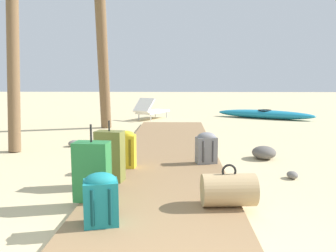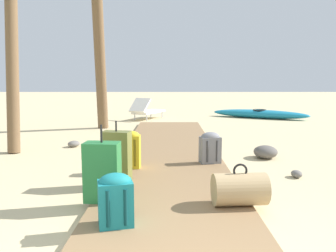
{
  "view_description": "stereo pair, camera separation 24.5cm",
  "coord_description": "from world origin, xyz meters",
  "px_view_note": "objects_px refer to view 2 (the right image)",
  "views": [
    {
      "loc": [
        0.21,
        -1.53,
        1.49
      ],
      "look_at": [
        -0.0,
        5.17,
        0.55
      ],
      "focal_mm": 37.34,
      "sensor_mm": 36.0,
      "label": 1
    },
    {
      "loc": [
        -0.03,
        -1.54,
        1.49
      ],
      "look_at": [
        -0.0,
        5.17,
        0.55
      ],
      "focal_mm": 37.34,
      "sensor_mm": 36.0,
      "label": 2
    }
  ],
  "objects_px": {
    "backpack_grey": "(208,147)",
    "palm_tree_far_left": "(98,1)",
    "suitcase_olive": "(115,156)",
    "lounge_chair": "(145,110)",
    "backpack_yellow": "(130,149)",
    "kayak": "(258,114)",
    "backpack_teal": "(114,198)",
    "duffel_bag_tan": "(238,189)",
    "suitcase_green": "(101,172)"
  },
  "relations": [
    {
      "from": "backpack_yellow",
      "to": "kayak",
      "type": "relative_size",
      "value": 0.17
    },
    {
      "from": "backpack_grey",
      "to": "palm_tree_far_left",
      "type": "bearing_deg",
      "value": 120.85
    },
    {
      "from": "backpack_yellow",
      "to": "suitcase_green",
      "type": "relative_size",
      "value": 0.66
    },
    {
      "from": "suitcase_green",
      "to": "palm_tree_far_left",
      "type": "distance_m",
      "value": 6.93
    },
    {
      "from": "duffel_bag_tan",
      "to": "palm_tree_far_left",
      "type": "xyz_separation_m",
      "value": [
        -2.65,
        6.21,
        3.29
      ]
    },
    {
      "from": "backpack_teal",
      "to": "backpack_yellow",
      "type": "height_order",
      "value": "backpack_yellow"
    },
    {
      "from": "kayak",
      "to": "palm_tree_far_left",
      "type": "bearing_deg",
      "value": -152.13
    },
    {
      "from": "suitcase_green",
      "to": "palm_tree_far_left",
      "type": "relative_size",
      "value": 0.19
    },
    {
      "from": "backpack_teal",
      "to": "kayak",
      "type": "bearing_deg",
      "value": 67.94
    },
    {
      "from": "backpack_teal",
      "to": "duffel_bag_tan",
      "type": "bearing_deg",
      "value": 22.37
    },
    {
      "from": "backpack_teal",
      "to": "suitcase_green",
      "type": "distance_m",
      "value": 0.71
    },
    {
      "from": "suitcase_olive",
      "to": "suitcase_green",
      "type": "bearing_deg",
      "value": -93.79
    },
    {
      "from": "suitcase_olive",
      "to": "kayak",
      "type": "distance_m",
      "value": 9.03
    },
    {
      "from": "duffel_bag_tan",
      "to": "suitcase_olive",
      "type": "xyz_separation_m",
      "value": [
        -1.49,
        0.9,
        0.16
      ]
    },
    {
      "from": "suitcase_green",
      "to": "lounge_chair",
      "type": "height_order",
      "value": "suitcase_green"
    },
    {
      "from": "suitcase_olive",
      "to": "backpack_teal",
      "type": "bearing_deg",
      "value": -82.25
    },
    {
      "from": "suitcase_olive",
      "to": "palm_tree_far_left",
      "type": "xyz_separation_m",
      "value": [
        -1.16,
        5.31,
        3.13
      ]
    },
    {
      "from": "backpack_yellow",
      "to": "kayak",
      "type": "height_order",
      "value": "backpack_yellow"
    },
    {
      "from": "backpack_teal",
      "to": "kayak",
      "type": "xyz_separation_m",
      "value": [
        3.85,
        9.5,
        -0.19
      ]
    },
    {
      "from": "suitcase_olive",
      "to": "suitcase_green",
      "type": "xyz_separation_m",
      "value": [
        -0.05,
        -0.77,
        -0.0
      ]
    },
    {
      "from": "backpack_grey",
      "to": "palm_tree_far_left",
      "type": "relative_size",
      "value": 0.11
    },
    {
      "from": "backpack_teal",
      "to": "backpack_yellow",
      "type": "distance_m",
      "value": 2.15
    },
    {
      "from": "duffel_bag_tan",
      "to": "backpack_grey",
      "type": "relative_size",
      "value": 1.19
    },
    {
      "from": "suitcase_olive",
      "to": "kayak",
      "type": "height_order",
      "value": "suitcase_olive"
    },
    {
      "from": "backpack_grey",
      "to": "lounge_chair",
      "type": "relative_size",
      "value": 0.31
    },
    {
      "from": "backpack_teal",
      "to": "lounge_chair",
      "type": "distance_m",
      "value": 9.12
    },
    {
      "from": "backpack_grey",
      "to": "kayak",
      "type": "xyz_separation_m",
      "value": [
        2.65,
        7.03,
        -0.19
      ]
    },
    {
      "from": "backpack_yellow",
      "to": "kayak",
      "type": "bearing_deg",
      "value": 61.92
    },
    {
      "from": "kayak",
      "to": "duffel_bag_tan",
      "type": "bearing_deg",
      "value": -105.9
    },
    {
      "from": "suitcase_olive",
      "to": "palm_tree_far_left",
      "type": "bearing_deg",
      "value": 102.35
    },
    {
      "from": "backpack_grey",
      "to": "suitcase_olive",
      "type": "height_order",
      "value": "suitcase_olive"
    },
    {
      "from": "palm_tree_far_left",
      "to": "backpack_yellow",
      "type": "bearing_deg",
      "value": -74.39
    },
    {
      "from": "backpack_yellow",
      "to": "palm_tree_far_left",
      "type": "relative_size",
      "value": 0.12
    },
    {
      "from": "suitcase_green",
      "to": "palm_tree_far_left",
      "type": "bearing_deg",
      "value": 100.36
    },
    {
      "from": "suitcase_olive",
      "to": "backpack_yellow",
      "type": "bearing_deg",
      "value": 80.32
    },
    {
      "from": "backpack_grey",
      "to": "duffel_bag_tan",
      "type": "bearing_deg",
      "value": -87.09
    },
    {
      "from": "suitcase_olive",
      "to": "lounge_chair",
      "type": "bearing_deg",
      "value": 90.44
    },
    {
      "from": "duffel_bag_tan",
      "to": "backpack_yellow",
      "type": "xyz_separation_m",
      "value": [
        -1.37,
        1.61,
        0.12
      ]
    },
    {
      "from": "suitcase_olive",
      "to": "lounge_chair",
      "type": "relative_size",
      "value": 0.5
    },
    {
      "from": "backpack_teal",
      "to": "palm_tree_far_left",
      "type": "bearing_deg",
      "value": 101.39
    },
    {
      "from": "palm_tree_far_left",
      "to": "kayak",
      "type": "xyz_separation_m",
      "value": [
        5.21,
        2.75,
        -3.4
      ]
    },
    {
      "from": "backpack_teal",
      "to": "lounge_chair",
      "type": "bearing_deg",
      "value": 91.59
    },
    {
      "from": "duffel_bag_tan",
      "to": "backpack_grey",
      "type": "height_order",
      "value": "backpack_grey"
    },
    {
      "from": "duffel_bag_tan",
      "to": "suitcase_olive",
      "type": "bearing_deg",
      "value": 148.94
    },
    {
      "from": "backpack_teal",
      "to": "suitcase_green",
      "type": "bearing_deg",
      "value": 110.4
    },
    {
      "from": "suitcase_olive",
      "to": "lounge_chair",
      "type": "height_order",
      "value": "suitcase_olive"
    },
    {
      "from": "backpack_grey",
      "to": "lounge_chair",
      "type": "bearing_deg",
      "value": 102.31
    },
    {
      "from": "duffel_bag_tan",
      "to": "suitcase_green",
      "type": "bearing_deg",
      "value": 175.27
    },
    {
      "from": "backpack_teal",
      "to": "palm_tree_far_left",
      "type": "xyz_separation_m",
      "value": [
        -1.36,
        6.74,
        3.21
      ]
    },
    {
      "from": "backpack_grey",
      "to": "palm_tree_far_left",
      "type": "distance_m",
      "value": 5.93
    }
  ]
}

